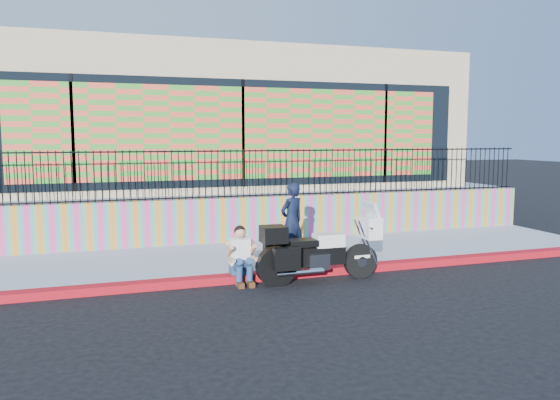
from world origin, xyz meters
name	(u,v)px	position (x,y,z in m)	size (l,w,h in m)	color
ground	(296,277)	(0.00, 0.00, 0.00)	(90.00, 90.00, 0.00)	black
red_curb	(296,273)	(0.00, 0.00, 0.07)	(16.00, 0.30, 0.15)	#A90C0C
sidewalk	(271,256)	(0.00, 1.65, 0.07)	(16.00, 3.00, 0.15)	#8A91A6
mural_wall	(252,219)	(0.00, 3.25, 0.70)	(16.00, 0.20, 1.10)	#E13B88
metal_fence	(252,173)	(0.00, 3.25, 1.85)	(15.80, 0.04, 1.20)	black
elevated_platform	(213,200)	(0.00, 8.35, 0.62)	(16.00, 10.00, 1.25)	#8A91A6
storefront_building	(213,122)	(0.00, 8.13, 3.25)	(14.00, 8.06, 4.00)	tan
police_motorcycle	(317,249)	(0.27, -0.46, 0.63)	(2.41, 0.80, 1.50)	black
police_officer	(292,221)	(0.26, 0.95, 0.97)	(0.60, 0.39, 1.64)	black
seated_man	(242,260)	(-1.12, -0.13, 0.45)	(0.54, 0.71, 1.06)	navy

